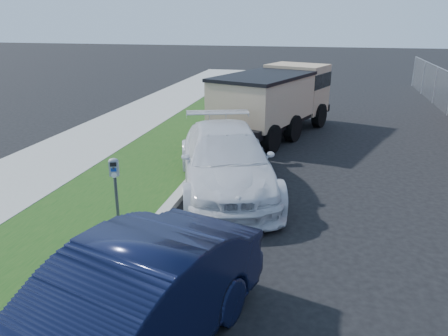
% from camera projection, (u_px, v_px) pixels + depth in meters
% --- Properties ---
extents(ground, '(120.00, 120.00, 0.00)m').
position_uv_depth(ground, '(282.00, 237.00, 8.62)').
color(ground, black).
rests_on(ground, ground).
extents(streetside, '(6.12, 50.00, 0.15)m').
position_uv_depth(streetside, '(80.00, 178.00, 11.62)').
color(streetside, gray).
rests_on(streetside, ground).
extents(parking_meter, '(0.22, 0.18, 1.39)m').
position_uv_depth(parking_meter, '(115.00, 177.00, 8.60)').
color(parking_meter, '#3F4247').
rests_on(parking_meter, ground).
extents(white_wagon, '(3.77, 5.79, 1.56)m').
position_uv_depth(white_wagon, '(226.00, 159.00, 10.82)').
color(white_wagon, silver).
rests_on(white_wagon, ground).
extents(navy_sedan, '(2.86, 4.94, 1.54)m').
position_uv_depth(navy_sedan, '(119.00, 317.00, 5.13)').
color(navy_sedan, black).
rests_on(navy_sedan, ground).
extents(dump_truck, '(4.10, 6.40, 2.36)m').
position_uv_depth(dump_truck, '(276.00, 97.00, 16.01)').
color(dump_truck, black).
rests_on(dump_truck, ground).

